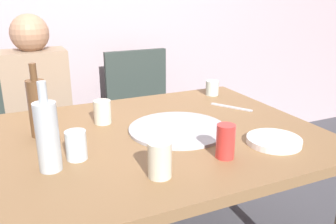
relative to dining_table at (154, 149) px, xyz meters
name	(u,v)px	position (x,y,z in m)	size (l,w,h in m)	color
dining_table	(154,149)	(0.00, 0.00, 0.00)	(1.36, 1.05, 0.73)	olive
pizza_tray	(178,129)	(0.11, -0.01, 0.08)	(0.42, 0.42, 0.01)	#ADADB2
wine_bottle	(37,107)	(-0.43, 0.17, 0.19)	(0.07, 0.07, 0.30)	brown
beer_bottle	(47,135)	(-0.43, -0.15, 0.19)	(0.07, 0.07, 0.30)	#B2BCC1
tumbler_near	(76,145)	(-0.33, -0.11, 0.13)	(0.07, 0.07, 0.10)	silver
tumbler_far	(212,88)	(0.52, 0.39, 0.11)	(0.07, 0.07, 0.08)	#B7C6BC
wine_glass	(102,112)	(-0.16, 0.20, 0.13)	(0.08, 0.08, 0.10)	beige
short_glass	(160,160)	(-0.12, -0.34, 0.13)	(0.08, 0.08, 0.12)	beige
soda_can	(226,141)	(0.14, -0.31, 0.13)	(0.07, 0.07, 0.12)	red
plate_stack	(274,141)	(0.38, -0.29, 0.09)	(0.21, 0.21, 0.02)	white
table_knife	(231,107)	(0.49, 0.15, 0.08)	(0.22, 0.02, 0.01)	#B7B7BC
chair_left	(40,123)	(-0.38, 0.92, -0.14)	(0.44, 0.44, 0.90)	#2D3833
chair_right	(143,109)	(0.30, 0.92, -0.14)	(0.44, 0.44, 0.90)	#2D3833
guest_in_sweater	(40,111)	(-0.38, 0.77, -0.01)	(0.36, 0.56, 1.17)	#937A60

